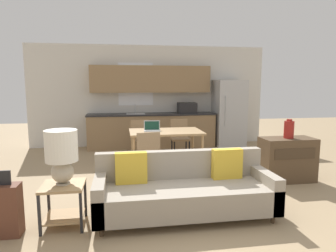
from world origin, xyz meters
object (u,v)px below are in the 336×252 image
Objects in this scene: dining_chair_near_left at (147,153)px; dining_table at (166,134)px; dining_chair_far_left at (140,138)px; suitcase at (1,210)px; laptop at (152,128)px; vase at (289,129)px; credenza at (287,159)px; dining_chair_far_right at (180,136)px; side_table at (64,198)px; table_lamp at (62,153)px; refrigerator at (229,113)px; couch at (184,190)px.

dining_table is at bearing -129.12° from dining_chair_near_left.
suitcase is (-1.74, -3.21, -0.19)m from dining_chair_far_left.
laptop reaches higher than dining_chair_near_left.
vase reaches higher than dining_table.
credenza is 1.04× the size of dining_chair_far_right.
suitcase is at bearing -132.02° from dining_table.
dining_chair_far_left is at bearing 70.07° from side_table.
table_lamp is at bearing -162.22° from credenza.
refrigerator reaches higher than side_table.
vase is at bearing 27.16° from couch.
table_lamp is at bearing 45.24° from dining_chair_near_left.
dining_table is 3.31m from suitcase.
dining_chair_far_left is (-2.40, 1.94, -0.42)m from vase.
dining_chair_far_right is at bearing 51.01° from laptop.
credenza is at bearing 27.40° from couch.
dining_chair_near_left is 1.17× the size of suitcase.
suitcase is at bearing 35.37° from dining_chair_near_left.
dining_chair_far_left is at bearing 96.71° from couch.
couch is at bearing 94.54° from dining_chair_near_left.
side_table is 0.79× the size of table_lamp.
side_table is 0.58× the size of dining_chair_far_right.
laptop is at bearing -75.49° from dining_chair_far_left.
dining_chair_far_left reaches higher than side_table.
dining_chair_near_left is at bearing 170.46° from credenza.
dining_chair_near_left is (-2.50, -2.72, -0.40)m from refrigerator.
dining_chair_far_right reaches higher than couch.
laptop is at bearing 151.27° from credenza.
table_lamp reaches higher than dining_chair_far_left.
dining_table is 1.65× the size of dining_chair_far_right.
dining_chair_far_left reaches higher than suitcase.
couch reaches higher than side_table.
laptop is (-0.27, 0.06, 0.11)m from dining_table.
credenza is 2.76× the size of vase.
couch is 3.01× the size of suitcase.
credenza reaches higher than dining_table.
dining_chair_near_left is (-0.45, -0.76, -0.19)m from dining_table.
refrigerator is at bearing 43.76° from dining_table.
couch is 2.32m from credenza.
suitcase is (-4.25, -4.41, -0.59)m from refrigerator.
dining_table is 2.78m from table_lamp.
laptop is (-2.21, 1.23, -0.11)m from vase.
side_table is 0.56× the size of credenza.
dining_chair_near_left is (-0.34, 1.47, 0.16)m from couch.
credenza is 0.53m from vase.
table_lamp reaches higher than couch.
dining_chair_far_right reaches higher than dining_table.
dining_chair_far_right is (2.03, 3.11, -0.40)m from table_lamp.
side_table is (-1.57, -2.30, -0.34)m from dining_table.
suitcase is at bearing -128.78° from dining_chair_far_right.
dining_chair_near_left is at bearing -90.06° from dining_chair_far_left.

